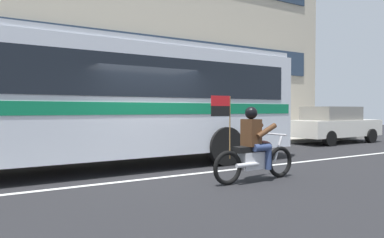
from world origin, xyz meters
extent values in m
plane|color=black|center=(0.00, 0.00, 0.00)|extent=(60.00, 60.00, 0.00)
cube|color=#A39E93|center=(0.00, 5.10, 0.07)|extent=(28.00, 3.80, 0.15)
cube|color=silver|center=(0.00, -0.60, 0.00)|extent=(26.60, 0.14, 0.01)
cube|color=#B2A893|center=(0.00, 7.40, 6.06)|extent=(28.00, 0.80, 12.11)
cube|color=#233347|center=(0.00, 6.96, 4.24)|extent=(25.76, 0.10, 1.40)
cube|color=silver|center=(-0.83, 1.20, 1.73)|extent=(10.88, 2.77, 2.70)
cube|color=black|center=(-0.83, 1.20, 2.28)|extent=(10.02, 2.80, 0.96)
cube|color=#0F7247|center=(-0.83, 1.20, 1.53)|extent=(10.67, 2.80, 0.28)
cube|color=#ADB1BA|center=(-0.83, 1.20, 3.14)|extent=(10.66, 2.64, 0.16)
cylinder|color=black|center=(2.15, 0.02, 0.52)|extent=(1.04, 0.30, 1.04)
torus|color=black|center=(2.29, -1.89, 0.34)|extent=(0.69, 0.11, 0.69)
torus|color=black|center=(0.84, -1.92, 0.34)|extent=(0.69, 0.11, 0.69)
cube|color=silver|center=(1.52, -1.91, 0.44)|extent=(0.65, 0.30, 0.36)
ellipsoid|color=black|center=(1.77, -1.90, 0.72)|extent=(0.49, 0.29, 0.24)
cube|color=black|center=(1.32, -1.91, 0.69)|extent=(0.57, 0.27, 0.12)
cylinder|color=silver|center=(2.23, -1.89, 0.65)|extent=(0.28, 0.06, 0.58)
cylinder|color=silver|center=(2.15, -1.89, 0.96)|extent=(0.06, 0.64, 0.04)
cylinder|color=silver|center=(1.22, -2.07, 0.39)|extent=(0.55, 0.10, 0.09)
cube|color=#4C2D19|center=(1.45, -1.91, 1.02)|extent=(0.29, 0.37, 0.56)
sphere|color=black|center=(1.45, -1.91, 1.44)|extent=(0.26, 0.26, 0.26)
cylinder|color=navy|center=(1.58, -1.72, 0.72)|extent=(0.42, 0.16, 0.15)
cylinder|color=navy|center=(1.76, -1.72, 0.48)|extent=(0.13, 0.13, 0.46)
cylinder|color=navy|center=(1.59, -2.08, 0.72)|extent=(0.42, 0.16, 0.15)
cylinder|color=navy|center=(1.77, -2.08, 0.48)|extent=(0.13, 0.13, 0.46)
cylinder|color=#4C2D19|center=(1.68, -1.70, 1.06)|extent=(0.52, 0.12, 0.32)
cylinder|color=#4C2D19|center=(1.69, -2.10, 1.06)|extent=(0.52, 0.12, 0.32)
cylinder|color=olive|center=(0.89, -1.92, 1.15)|extent=(0.02, 0.02, 1.25)
cube|color=red|center=(0.66, -1.93, 1.68)|extent=(0.44, 0.03, 0.20)
cube|color=black|center=(0.66, -1.93, 1.47)|extent=(0.44, 0.03, 0.20)
cube|color=silver|center=(10.05, 2.60, 0.68)|extent=(4.58, 1.89, 0.72)
cube|color=slate|center=(9.83, 2.60, 1.34)|extent=(2.39, 1.63, 0.60)
cylinder|color=black|center=(11.46, 1.75, 0.32)|extent=(0.64, 0.22, 0.64)
cylinder|color=black|center=(8.64, 1.75, 0.32)|extent=(0.64, 0.22, 0.64)
camera|label=1|loc=(-3.03, -7.28, 1.50)|focal=31.03mm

